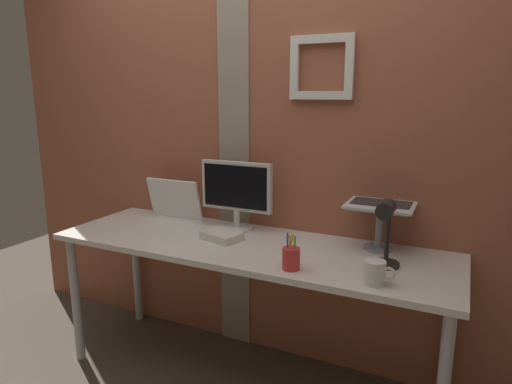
# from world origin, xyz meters

# --- Properties ---
(ground_plane) EXTENTS (6.00, 6.00, 0.00)m
(ground_plane) POSITION_xyz_m (0.00, 0.00, 0.00)
(ground_plane) COLOR #4C4238
(brick_wall_back) EXTENTS (3.49, 0.16, 2.31)m
(brick_wall_back) POSITION_xyz_m (-0.00, 0.45, 1.16)
(brick_wall_back) COLOR #9E563D
(brick_wall_back) RESTS_ON ground_plane
(desk) EXTENTS (2.06, 0.64, 0.77)m
(desk) POSITION_xyz_m (0.13, 0.08, 0.69)
(desk) COLOR silver
(desk) RESTS_ON ground_plane
(monitor) EXTENTS (0.42, 0.18, 0.38)m
(monitor) POSITION_xyz_m (-0.04, 0.27, 1.00)
(monitor) COLOR silver
(monitor) RESTS_ON desk
(laptop_stand) EXTENTS (0.28, 0.22, 0.22)m
(laptop_stand) POSITION_xyz_m (0.74, 0.27, 0.92)
(laptop_stand) COLOR gray
(laptop_stand) RESTS_ON desk
(laptop) EXTENTS (0.32, 0.32, 0.24)m
(laptop) POSITION_xyz_m (0.74, 0.35, 1.05)
(laptop) COLOR silver
(laptop) RESTS_ON laptop_stand
(whiteboard_panel) EXTENTS (0.36, 0.07, 0.25)m
(whiteboard_panel) POSITION_xyz_m (-0.49, 0.30, 0.89)
(whiteboard_panel) COLOR white
(whiteboard_panel) RESTS_ON desk
(desk_lamp) EXTENTS (0.12, 0.20, 0.32)m
(desk_lamp) POSITION_xyz_m (0.81, 0.02, 0.97)
(desk_lamp) COLOR black
(desk_lamp) RESTS_ON desk
(pen_cup) EXTENTS (0.08, 0.08, 0.17)m
(pen_cup) POSITION_xyz_m (0.45, -0.14, 0.82)
(pen_cup) COLOR red
(pen_cup) RESTS_ON desk
(coffee_mug) EXTENTS (0.13, 0.09, 0.10)m
(coffee_mug) POSITION_xyz_m (0.81, -0.14, 0.82)
(coffee_mug) COLOR silver
(coffee_mug) RESTS_ON desk
(paper_clutter_stack) EXTENTS (0.23, 0.19, 0.04)m
(paper_clutter_stack) POSITION_xyz_m (-0.02, 0.08, 0.79)
(paper_clutter_stack) COLOR silver
(paper_clutter_stack) RESTS_ON desk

